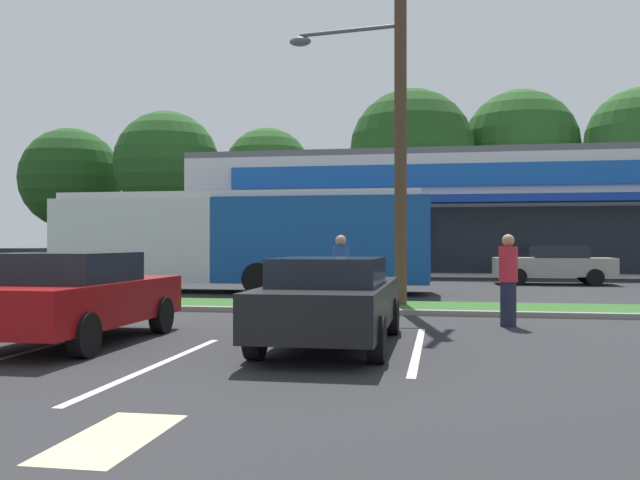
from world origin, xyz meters
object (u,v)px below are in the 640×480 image
Objects in this scene: car_1 at (331,299)px; car_3 at (13,263)px; car_2 at (554,264)px; pedestrian_by_pole at (341,276)px; utility_pole at (394,98)px; pedestrian_far at (508,280)px; car_4 at (172,263)px; car_0 at (74,296)px; city_bus at (240,238)px.

car_3 is (-16.99, 17.16, -0.01)m from car_1.
pedestrian_by_pole reaches higher than car_2.
utility_pole reaches higher than pedestrian_far.
pedestrian_by_pole reaches higher than car_4.
car_0 is 21.76m from car_3.
car_4 reaches higher than car_3.
car_1 is at bearing -95.23° from utility_pole.
utility_pole is 0.78× the size of city_bus.
car_2 is at bearing -29.70° from car_0.
pedestrian_by_pole is at bearing -38.74° from car_0.
car_4 is at bearing -51.62° from city_bus.
utility_pole is 2.01× the size of car_3.
car_0 is 4.15m from car_1.
car_0 is 18.53m from car_4.
pedestrian_far is (7.10, 3.48, 0.14)m from car_0.
utility_pole is 4.82m from pedestrian_by_pole.
pedestrian_by_pole is at bearing -116.66° from utility_pole.
pedestrian_by_pole is at bearing 6.22° from car_1.
utility_pole reaches higher than car_1.
car_2 is 0.94× the size of car_3.
pedestrian_by_pole is (4.34, -7.02, -0.87)m from city_bus.
utility_pole reaches higher than car_0.
pedestrian_by_pole is at bearing 141.89° from car_3.
car_3 is at bearing 44.71° from car_1.
city_bus reaches higher than car_4.
utility_pole is 8.05m from city_bus.
city_bus is 12.48m from car_2.
pedestrian_far is (19.96, -14.08, 0.17)m from car_3.
car_2 is at bearing 64.01° from utility_pole.
car_4 is 2.65× the size of pedestrian_by_pole.
utility_pole is 5.39× the size of pedestrian_far.
car_1 is 2.65× the size of pedestrian_by_pole.
city_bus reaches higher than pedestrian_by_pole.
car_2 reaches higher than car_0.
pedestrian_by_pole is 3.60m from pedestrian_far.
car_0 is 0.93× the size of car_4.
pedestrian_far is at bearing -52.83° from utility_pole.
car_3 is at bearing -18.08° from pedestrian_far.
car_1 is 4.22m from pedestrian_by_pole.
car_0 is at bearing 60.30° from car_2.
car_4 is (-5.48, 17.70, -0.00)m from car_0.
city_bus is at bearing 3.25° from car_0.
car_3 is 7.38m from car_4.
city_bus is at bearing 153.98° from car_3.
car_4 is 18.99m from pedestrian_far.
pedestrian_by_pole is at bearing 121.78° from city_bus.
car_0 is 7.91m from pedestrian_far.
utility_pole is 15.67m from car_4.
car_1 is at bearing -105.71° from pedestrian_by_pole.
city_bus is 12.24m from car_1.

